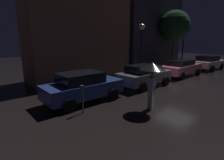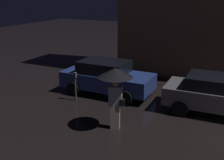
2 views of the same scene
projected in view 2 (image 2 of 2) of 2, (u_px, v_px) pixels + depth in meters
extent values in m
cube|color=navy|center=(107.00, 80.00, 12.49)|extent=(4.05, 1.72, 0.68)
cube|color=black|center=(104.00, 67.00, 12.38)|extent=(2.11, 1.51, 0.52)
cylinder|color=black|center=(140.00, 86.00, 12.79)|extent=(0.62, 0.22, 0.62)
cylinder|color=black|center=(125.00, 98.00, 11.34)|extent=(0.62, 0.22, 0.62)
cylinder|color=black|center=(93.00, 78.00, 13.84)|extent=(0.62, 0.22, 0.62)
cylinder|color=black|center=(74.00, 89.00, 12.40)|extent=(0.62, 0.22, 0.62)
cube|color=slate|center=(219.00, 97.00, 10.47)|extent=(3.98, 1.83, 0.67)
cube|color=black|center=(216.00, 82.00, 10.36)|extent=(2.09, 1.57, 0.46)
cylinder|color=black|center=(190.00, 93.00, 11.82)|extent=(0.63, 0.22, 0.63)
cylinder|color=black|center=(180.00, 108.00, 10.35)|extent=(0.63, 0.22, 0.63)
cube|color=beige|center=(115.00, 117.00, 9.37)|extent=(0.35, 0.29, 0.81)
cube|color=#B2B7C6|center=(115.00, 96.00, 9.15)|extent=(0.48, 0.33, 0.68)
sphere|color=tan|center=(115.00, 83.00, 9.01)|extent=(0.22, 0.22, 0.22)
cylinder|color=black|center=(115.00, 89.00, 9.07)|extent=(0.02, 0.02, 0.79)
cone|color=black|center=(115.00, 73.00, 8.90)|extent=(1.12, 1.12, 0.31)
cube|color=black|center=(122.00, 102.00, 9.10)|extent=(0.18, 0.14, 0.22)
cylinder|color=#4C5154|center=(76.00, 89.00, 11.78)|extent=(0.06, 0.06, 1.01)
cube|color=#4C5154|center=(75.00, 75.00, 11.59)|extent=(0.12, 0.10, 0.22)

